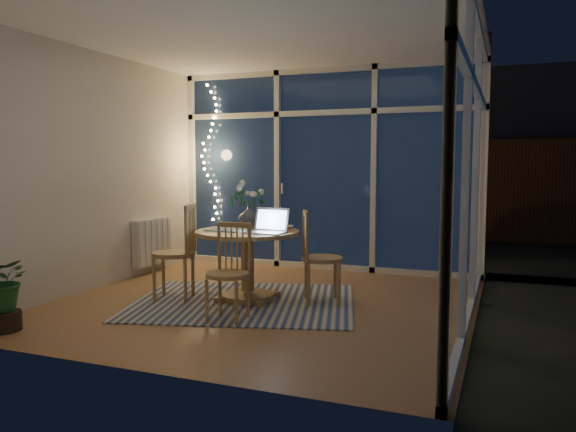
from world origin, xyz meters
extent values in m
plane|color=#976B42|center=(0.00, 0.00, 0.00)|extent=(4.00, 4.00, 0.00)
plane|color=white|center=(0.00, 0.00, 2.60)|extent=(4.00, 4.00, 0.00)
cube|color=beige|center=(0.00, 2.00, 1.30)|extent=(4.00, 0.04, 2.60)
cube|color=beige|center=(0.00, -2.00, 1.30)|extent=(4.00, 0.04, 2.60)
cube|color=beige|center=(-2.00, 0.00, 1.30)|extent=(0.04, 4.00, 2.60)
cube|color=beige|center=(2.00, 0.00, 1.30)|extent=(0.04, 4.00, 2.60)
cube|color=silver|center=(0.00, 1.96, 1.30)|extent=(4.00, 0.10, 2.60)
cube|color=silver|center=(1.96, 0.00, 1.30)|extent=(0.10, 4.00, 2.60)
cube|color=silver|center=(-1.94, 0.90, 0.40)|extent=(0.10, 0.70, 0.58)
cube|color=black|center=(0.50, 5.00, -0.06)|extent=(12.00, 6.00, 0.10)
cube|color=#3B1E15|center=(0.00, 5.50, 0.90)|extent=(11.00, 0.08, 1.80)
cube|color=#33363D|center=(0.30, 8.50, 2.20)|extent=(7.00, 3.00, 2.20)
sphere|color=#16321B|center=(-0.80, 3.40, 0.45)|extent=(0.90, 0.90, 0.90)
cube|color=beige|center=(-0.19, -0.07, 0.01)|extent=(2.54, 2.24, 0.01)
cylinder|color=#9E7A47|center=(-0.19, 0.03, 0.35)|extent=(1.28, 1.28, 0.71)
cube|color=#9E7A47|center=(-0.90, -0.21, 0.49)|extent=(0.57, 0.57, 0.99)
cube|color=#9E7A47|center=(0.54, 0.20, 0.47)|extent=(0.57, 0.57, 0.93)
cube|color=#9E7A47|center=(-0.03, -0.71, 0.43)|extent=(0.43, 0.43, 0.87)
imported|color=silver|center=(-0.31, 0.34, 0.81)|extent=(0.25, 0.25, 0.21)
imported|color=white|center=(0.12, 0.31, 0.73)|extent=(0.19, 0.19, 0.04)
cube|color=beige|center=(-0.36, -0.05, 0.72)|extent=(0.43, 0.35, 0.01)
cube|color=black|center=(-0.12, 0.02, 0.71)|extent=(0.12, 0.08, 0.01)
imported|color=#1B4E26|center=(-1.61, -1.65, 0.38)|extent=(0.69, 0.65, 0.76)
camera|label=1|loc=(2.23, -5.00, 1.37)|focal=35.00mm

